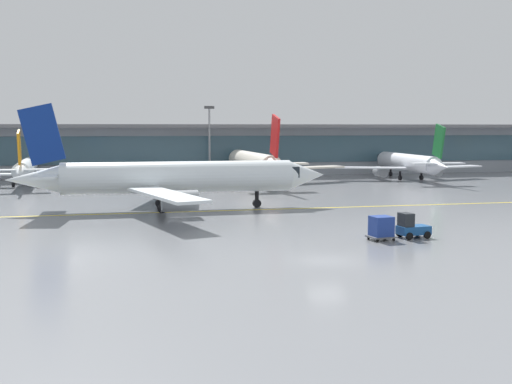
% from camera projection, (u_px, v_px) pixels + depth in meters
% --- Properties ---
extents(ground_plane, '(400.00, 400.00, 0.00)m').
position_uv_depth(ground_plane, '(327.00, 261.00, 42.67)').
color(ground_plane, slate).
extents(taxiway_centreline_stripe, '(109.99, 2.16, 0.01)m').
position_uv_depth(taxiway_centreline_stripe, '(181.00, 212.00, 67.16)').
color(taxiway_centreline_stripe, yellow).
rests_on(taxiway_centreline_stripe, ground_plane).
extents(terminal_concourse, '(204.78, 11.00, 9.60)m').
position_uv_depth(terminal_concourse, '(201.00, 149.00, 118.45)').
color(terminal_concourse, '#8C939E').
rests_on(terminal_concourse, ground_plane).
extents(gate_airplane_1, '(24.59, 26.54, 8.79)m').
position_uv_depth(gate_airplane_1, '(26.00, 169.00, 97.23)').
color(gate_airplane_1, white).
rests_on(gate_airplane_1, ground_plane).
extents(gate_airplane_2, '(30.73, 33.04, 10.95)m').
position_uv_depth(gate_airplane_2, '(253.00, 163.00, 101.14)').
color(gate_airplane_2, silver).
rests_on(gate_airplane_2, ground_plane).
extents(gate_airplane_3, '(27.07, 29.06, 9.64)m').
position_uv_depth(gate_airplane_3, '(408.00, 163.00, 108.80)').
color(gate_airplane_3, silver).
rests_on(gate_airplane_3, ground_plane).
extents(taxiing_regional_jet, '(35.00, 32.62, 11.62)m').
position_uv_depth(taxiing_regional_jet, '(175.00, 178.00, 68.65)').
color(taxiing_regional_jet, white).
rests_on(taxiing_regional_jet, ground_plane).
extents(baggage_tug, '(2.77, 1.93, 2.10)m').
position_uv_depth(baggage_tug, '(411.00, 227.00, 51.32)').
color(baggage_tug, '#194C8C').
rests_on(baggage_tug, ground_plane).
extents(cargo_dolly_lead, '(2.31, 1.88, 1.94)m').
position_uv_depth(cargo_dolly_lead, '(381.00, 227.00, 50.36)').
color(cargo_dolly_lead, '#595B60').
rests_on(cargo_dolly_lead, ground_plane).
extents(apron_light_mast_1, '(1.80, 0.36, 12.86)m').
position_uv_depth(apron_light_mast_1, '(209.00, 138.00, 111.88)').
color(apron_light_mast_1, gray).
rests_on(apron_light_mast_1, ground_plane).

